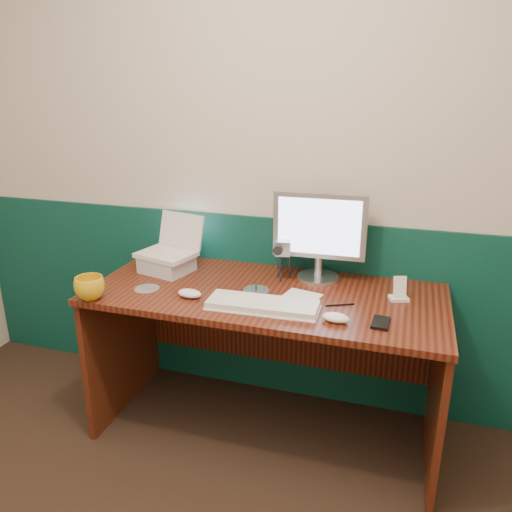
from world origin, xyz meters
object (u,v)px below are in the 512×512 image
(desk, at_px, (265,363))
(camcorder, at_px, (283,262))
(laptop, at_px, (165,235))
(monitor, at_px, (320,236))
(keyboard, at_px, (263,305))
(mug, at_px, (90,288))

(desk, distance_m, camcorder, 0.50)
(desk, height_order, camcorder, camcorder)
(laptop, relative_size, camcorder, 1.49)
(desk, xyz_separation_m, monitor, (0.20, 0.22, 0.59))
(monitor, height_order, keyboard, monitor)
(keyboard, bearing_deg, desk, 99.73)
(laptop, height_order, monitor, monitor)
(laptop, xyz_separation_m, camcorder, (0.58, 0.07, -0.10))
(desk, height_order, keyboard, keyboard)
(laptop, xyz_separation_m, monitor, (0.75, 0.12, 0.03))
(monitor, xyz_separation_m, keyboard, (-0.16, -0.40, -0.20))
(keyboard, relative_size, camcorder, 2.61)
(laptop, height_order, keyboard, laptop)
(keyboard, bearing_deg, mug, -172.36)
(monitor, relative_size, mug, 3.32)
(mug, bearing_deg, keyboard, 9.96)
(desk, distance_m, keyboard, 0.43)
(laptop, height_order, mug, laptop)
(desk, height_order, laptop, laptop)
(keyboard, height_order, camcorder, camcorder)
(mug, bearing_deg, camcorder, 32.78)
(laptop, relative_size, mug, 2.03)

